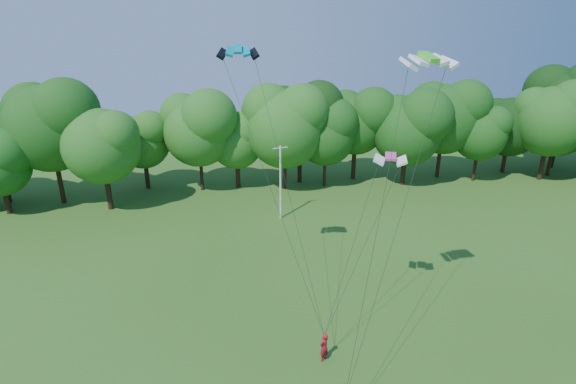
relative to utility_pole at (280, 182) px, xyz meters
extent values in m
cylinder|color=silver|center=(0.00, 0.00, -0.13)|extent=(0.19, 0.19, 7.51)
cube|color=silver|center=(0.00, 0.00, 3.44)|extent=(1.48, 0.40, 0.08)
imported|color=#A21521|center=(-0.52, -20.36, -2.96)|extent=(0.81, 0.76, 1.85)
cube|color=#058298|center=(-4.38, -12.47, 13.19)|extent=(2.48, 1.25, 0.58)
cube|color=#43E021|center=(4.77, -18.86, 13.09)|extent=(2.96, 1.67, 0.49)
cube|color=#DD3D99|center=(3.99, -17.00, 7.37)|extent=(2.14, 1.57, 0.31)
cylinder|color=#342314|center=(-27.45, 5.81, -2.23)|extent=(0.40, 0.40, 3.30)
cylinder|color=#312113|center=(3.90, 10.32, -1.59)|extent=(0.44, 0.44, 4.57)
ellipsoid|color=black|center=(3.90, 10.32, 4.44)|extent=(9.15, 9.15, 9.98)
cylinder|color=#372916|center=(33.75, 6.36, -1.59)|extent=(0.52, 0.52, 4.58)
ellipsoid|color=#205118|center=(33.75, 6.36, 4.45)|extent=(9.17, 9.17, 10.00)
camera|label=1|loc=(-6.05, -40.83, 14.84)|focal=28.00mm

